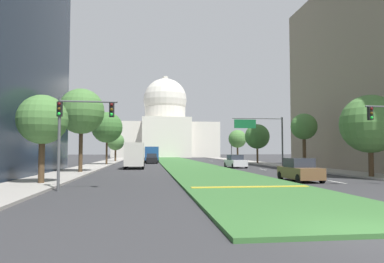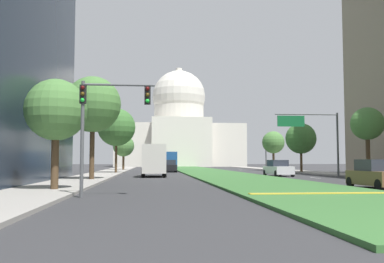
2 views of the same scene
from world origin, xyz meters
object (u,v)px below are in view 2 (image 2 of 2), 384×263
object	(u,v)px
traffic_light_far_right	(266,150)
street_tree_left_near	(56,110)
overhead_guide_sign	(314,130)
street_tree_left_far	(116,127)
city_bus	(167,160)
street_tree_right_mid	(367,124)
street_tree_left_mid	(93,105)
street_tree_right_far	(301,139)
sedan_midblock	(278,168)
sedan_distant	(169,166)
street_tree_left_distant	(124,146)
box_truck_delivery	(154,160)
capitol_building	(179,130)
sedan_lead_stopped	(377,175)
street_tree_right_distant	(273,142)
traffic_light_near_left	(102,112)

from	to	relation	value
traffic_light_far_right	street_tree_left_near	bearing A→B (deg)	-117.62
overhead_guide_sign	street_tree_left_far	world-z (taller)	street_tree_left_far
city_bus	street_tree_right_mid	bearing A→B (deg)	-61.21
street_tree_left_mid	street_tree_left_far	bearing A→B (deg)	88.81
street_tree_right_far	city_bus	size ratio (longest dim) A/B	0.60
street_tree_right_mid	sedan_midblock	world-z (taller)	street_tree_right_mid
sedan_distant	street_tree_left_distant	bearing A→B (deg)	126.16
box_truck_delivery	capitol_building	bearing A→B (deg)	84.40
capitol_building	sedan_lead_stopped	size ratio (longest dim) A/B	8.46
traffic_light_far_right	city_bus	xyz separation A→B (m)	(-16.06, 0.46, -1.54)
street_tree_left_near	sedan_midblock	bearing A→B (deg)	48.88
street_tree_right_distant	street_tree_left_distant	bearing A→B (deg)	175.95
street_tree_left_far	sedan_midblock	distance (m)	20.85
box_truck_delivery	street_tree_left_mid	bearing A→B (deg)	-121.43
street_tree_left_mid	city_bus	world-z (taller)	street_tree_left_mid
city_bus	traffic_light_far_right	bearing A→B (deg)	-1.64
street_tree_right_far	box_truck_delivery	distance (m)	23.32
street_tree_left_mid	sedan_midblock	world-z (taller)	street_tree_left_mid
overhead_guide_sign	sedan_midblock	bearing A→B (deg)	143.00
street_tree_left_mid	sedan_distant	size ratio (longest dim) A/B	2.01
street_tree_left_near	sedan_distant	bearing A→B (deg)	78.52
street_tree_left_far	sedan_midblock	xyz separation A→B (m)	(17.68, -9.86, -4.99)
street_tree_left_distant	sedan_lead_stopped	xyz separation A→B (m)	(17.48, -46.32, -3.19)
overhead_guide_sign	street_tree_left_far	bearing A→B (deg)	149.60
street_tree_right_mid	city_bus	size ratio (longest dim) A/B	0.59
sedan_lead_stopped	street_tree_left_far	bearing A→B (deg)	119.85
street_tree_left_near	street_tree_right_far	world-z (taller)	street_tree_right_far
traffic_light_near_left	overhead_guide_sign	xyz separation A→B (m)	(18.59, 22.36, 0.90)
sedan_lead_stopped	street_tree_left_mid	bearing A→B (deg)	147.30
street_tree_left_far	street_tree_right_distant	xyz separation A→B (m)	(24.26, 14.35, -1.20)
capitol_building	sedan_lead_stopped	distance (m)	97.08
capitol_building	overhead_guide_sign	size ratio (longest dim) A/B	5.34
overhead_guide_sign	street_tree_right_far	bearing A→B (deg)	75.33
sedan_distant	street_tree_left_mid	bearing A→B (deg)	-106.12
street_tree_right_mid	sedan_distant	world-z (taller)	street_tree_right_mid
street_tree_left_distant	overhead_guide_sign	bearing A→B (deg)	-53.56
capitol_building	street_tree_left_near	bearing A→B (deg)	-97.52
overhead_guide_sign	sedan_lead_stopped	world-z (taller)	overhead_guide_sign
traffic_light_far_right	sedan_distant	distance (m)	18.15
traffic_light_far_right	street_tree_right_distant	distance (m)	1.77
street_tree_left_near	box_truck_delivery	distance (m)	21.07
capitol_building	traffic_light_near_left	bearing A→B (deg)	-95.68
street_tree_left_mid	street_tree_left_far	world-z (taller)	street_tree_left_mid
city_bus	traffic_light_near_left	bearing A→B (deg)	-95.58
street_tree_left_mid	street_tree_left_distant	distance (m)	34.99
sedan_lead_stopped	street_tree_right_mid	bearing A→B (deg)	63.81
traffic_light_near_left	traffic_light_far_right	xyz separation A→B (m)	(20.89, 48.93, -0.48)
traffic_light_near_left	sedan_midblock	size ratio (longest dim) A/B	1.11
street_tree_right_mid	street_tree_left_mid	bearing A→B (deg)	-174.32
street_tree_left_near	street_tree_right_mid	xyz separation A→B (m)	(24.82, 14.46, 0.69)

